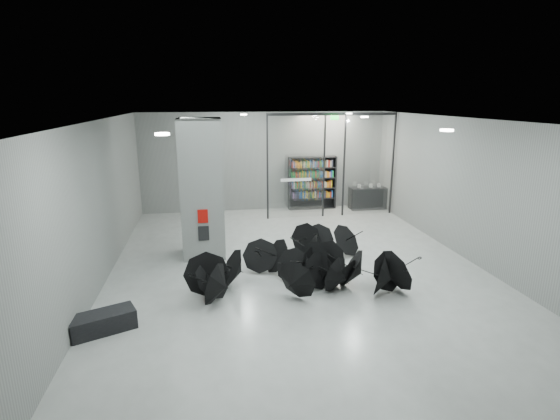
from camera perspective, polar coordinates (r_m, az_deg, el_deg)
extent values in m
plane|color=gray|center=(11.36, 2.79, -8.71)|extent=(14.00, 14.00, 0.00)
cube|color=gray|center=(10.42, 3.07, 11.88)|extent=(10.00, 14.00, 0.02)
cube|color=#5D5F5D|center=(17.49, -2.06, 6.51)|extent=(10.00, 0.02, 4.00)
cube|color=#5D5F5D|center=(4.65, 23.09, -19.57)|extent=(10.00, 0.02, 4.00)
cube|color=#5D5F5D|center=(10.82, -23.90, -0.01)|extent=(0.02, 14.00, 4.00)
cube|color=#5D5F5D|center=(12.75, 25.45, 1.92)|extent=(0.02, 14.00, 4.00)
cube|color=slate|center=(12.42, -10.46, 2.82)|extent=(1.20, 1.20, 4.00)
cube|color=#A50A07|center=(11.97, -10.34, -0.83)|extent=(0.28, 0.04, 0.38)
cube|color=black|center=(12.12, -10.23, -3.11)|extent=(0.30, 0.03, 0.42)
cube|color=#0CE533|center=(16.17, 7.37, 12.20)|extent=(0.30, 0.06, 0.15)
cube|color=silver|center=(16.20, 2.18, 5.84)|extent=(2.20, 0.02, 3.95)
cube|color=silver|center=(17.02, 11.83, 5.97)|extent=(2.00, 0.02, 3.95)
cube|color=black|center=(16.01, -1.70, 5.74)|extent=(0.06, 0.06, 4.00)
cube|color=black|center=(16.46, 5.95, 5.91)|extent=(0.06, 0.06, 4.00)
cube|color=black|center=(16.69, 8.61, 5.95)|extent=(0.06, 0.06, 4.00)
cube|color=black|center=(17.41, 14.92, 5.98)|extent=(0.06, 0.06, 4.00)
cube|color=black|center=(16.35, 7.18, 12.69)|extent=(5.00, 0.08, 0.10)
cube|color=black|center=(9.45, -22.72, -13.74)|extent=(1.34, 0.97, 0.40)
cube|color=black|center=(18.19, 11.73, 1.59)|extent=(1.53, 0.61, 0.92)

